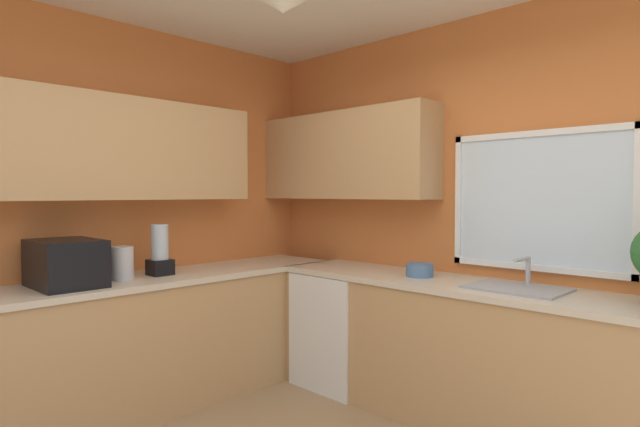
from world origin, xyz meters
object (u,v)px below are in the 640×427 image
at_px(microwave, 66,263).
at_px(sink_assembly, 517,287).
at_px(bowl, 420,270).
at_px(blender_appliance, 160,252).
at_px(kettle, 123,263).
at_px(dishwasher, 343,328).

height_order(microwave, sink_assembly, microwave).
bearing_deg(bowl, sink_assembly, 0.59).
height_order(bowl, blender_appliance, blender_appliance).
xyz_separation_m(kettle, sink_assembly, (2.01, 1.51, -0.10)).
height_order(microwave, bowl, microwave).
bearing_deg(dishwasher, blender_appliance, -118.87).
bearing_deg(kettle, dishwasher, 66.56).
bearing_deg(dishwasher, kettle, -113.44).
distance_m(dishwasher, kettle, 1.72).
relative_size(sink_assembly, bowl, 2.89).
distance_m(sink_assembly, blender_appliance, 2.38).
bearing_deg(bowl, microwave, -125.93).
height_order(dishwasher, bowl, bowl).
bearing_deg(microwave, bowl, 54.07).
relative_size(microwave, sink_assembly, 0.88).
relative_size(kettle, bowl, 1.18).
height_order(dishwasher, blender_appliance, blender_appliance).
bearing_deg(bowl, blender_appliance, -137.65).
height_order(microwave, blender_appliance, blender_appliance).
distance_m(kettle, bowl, 2.01).
relative_size(dishwasher, blender_appliance, 2.43).
bearing_deg(kettle, blender_appliance, 94.09).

